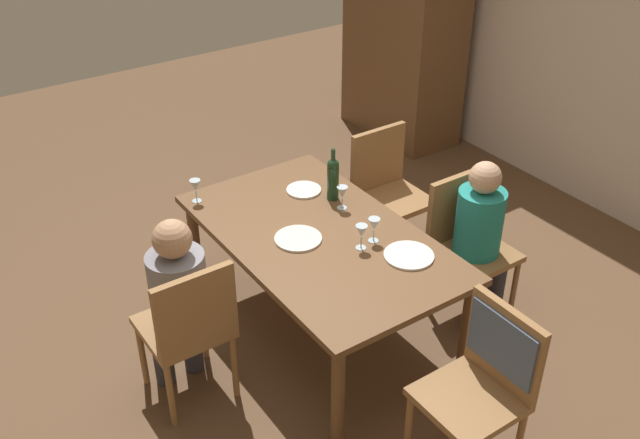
# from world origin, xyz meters

# --- Properties ---
(ground_plane) EXTENTS (10.00, 10.00, 0.00)m
(ground_plane) POSITION_xyz_m (0.00, 0.00, 0.00)
(ground_plane) COLOR brown
(rear_room_partition) EXTENTS (6.40, 0.12, 2.70)m
(rear_room_partition) POSITION_xyz_m (0.00, 2.71, 1.35)
(rear_room_partition) COLOR beige
(rear_room_partition) RESTS_ON ground_plane
(armoire_cabinet) EXTENTS (1.18, 0.62, 2.18)m
(armoire_cabinet) POSITION_xyz_m (-1.97, 2.26, 1.10)
(armoire_cabinet) COLOR brown
(armoire_cabinet) RESTS_ON ground_plane
(dining_table) EXTENTS (1.74, 1.02, 0.72)m
(dining_table) POSITION_xyz_m (0.00, 0.00, 0.64)
(dining_table) COLOR brown
(dining_table) RESTS_ON ground_plane
(chair_far_right) EXTENTS (0.44, 0.44, 0.92)m
(chair_far_right) POSITION_xyz_m (0.30, 0.89, 0.53)
(chair_far_right) COLOR olive
(chair_far_right) RESTS_ON ground_plane
(chair_near) EXTENTS (0.44, 0.44, 0.92)m
(chair_near) POSITION_xyz_m (0.09, -0.89, 0.53)
(chair_near) COLOR olive
(chair_near) RESTS_ON ground_plane
(chair_right_end) EXTENTS (0.44, 0.46, 0.92)m
(chair_right_end) POSITION_xyz_m (1.25, 0.12, 0.59)
(chair_right_end) COLOR olive
(chair_right_end) RESTS_ON ground_plane
(chair_far_left) EXTENTS (0.44, 0.44, 0.92)m
(chair_far_left) POSITION_xyz_m (-0.48, 0.89, 0.53)
(chair_far_left) COLOR olive
(chair_far_left) RESTS_ON ground_plane
(person_woman_host) EXTENTS (0.33, 0.29, 1.09)m
(person_woman_host) POSITION_xyz_m (0.42, 0.89, 0.64)
(person_woman_host) COLOR #33333D
(person_woman_host) RESTS_ON ground_plane
(person_man_bearded) EXTENTS (0.35, 0.30, 1.13)m
(person_man_bearded) POSITION_xyz_m (-0.03, -0.89, 0.65)
(person_man_bearded) COLOR #33333D
(person_man_bearded) RESTS_ON ground_plane
(wine_bottle_tall_green) EXTENTS (0.07, 0.07, 0.34)m
(wine_bottle_tall_green) POSITION_xyz_m (-0.29, 0.29, 0.87)
(wine_bottle_tall_green) COLOR #19381E
(wine_bottle_tall_green) RESTS_ON dining_table
(wine_glass_near_left) EXTENTS (0.07, 0.07, 0.15)m
(wine_glass_near_left) POSITION_xyz_m (-0.16, 0.27, 0.83)
(wine_glass_near_left) COLOR silver
(wine_glass_near_left) RESTS_ON dining_table
(wine_glass_centre) EXTENTS (0.07, 0.07, 0.15)m
(wine_glass_centre) POSITION_xyz_m (0.25, 0.11, 0.83)
(wine_glass_centre) COLOR silver
(wine_glass_centre) RESTS_ON dining_table
(wine_glass_near_right) EXTENTS (0.07, 0.07, 0.15)m
(wine_glass_near_right) POSITION_xyz_m (0.23, 0.21, 0.83)
(wine_glass_near_right) COLOR silver
(wine_glass_near_right) RESTS_ON dining_table
(wine_glass_far) EXTENTS (0.07, 0.07, 0.15)m
(wine_glass_far) POSITION_xyz_m (-0.74, -0.42, 0.83)
(wine_glass_far) COLOR silver
(wine_glass_far) RESTS_ON dining_table
(dinner_plate_host) EXTENTS (0.22, 0.22, 0.01)m
(dinner_plate_host) POSITION_xyz_m (-0.47, 0.20, 0.73)
(dinner_plate_host) COLOR white
(dinner_plate_host) RESTS_ON dining_table
(dinner_plate_guest_left) EXTENTS (0.27, 0.27, 0.01)m
(dinner_plate_guest_left) POSITION_xyz_m (-0.02, -0.13, 0.73)
(dinner_plate_guest_left) COLOR silver
(dinner_plate_guest_left) RESTS_ON dining_table
(dinner_plate_guest_right) EXTENTS (0.28, 0.28, 0.01)m
(dinner_plate_guest_right) POSITION_xyz_m (0.46, 0.28, 0.73)
(dinner_plate_guest_right) COLOR white
(dinner_plate_guest_right) RESTS_ON dining_table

